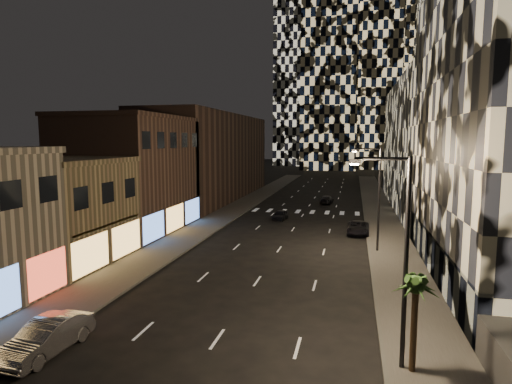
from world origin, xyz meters
The scene contains 19 objects.
sidewalk_left centered at (-10.00, 50.00, 0.07)m, with size 4.00×120.00×0.15m, color #47443F.
sidewalk_right centered at (10.00, 50.00, 0.07)m, with size 4.00×120.00×0.15m, color #47443F.
curb_left centered at (-7.90, 50.00, 0.07)m, with size 0.20×120.00×0.15m, color #4C4C47.
curb_right centered at (7.90, 50.00, 0.07)m, with size 0.20×120.00×0.15m, color #4C4C47.
retail_tan centered at (-17.00, 21.00, 4.00)m, with size 10.00×10.00×8.00m, color #887751.
retail_brown centered at (-17.00, 33.50, 6.00)m, with size 10.00×15.00×12.00m, color #50382D.
retail_filler_left centered at (-17.00, 60.00, 7.00)m, with size 10.00×40.00×14.00m, color #50382D.
midrise_base centered at (12.30, 24.50, 1.50)m, with size 0.60×25.00×3.00m, color #383838.
midrise_filler_right centered at (20.00, 57.00, 9.00)m, with size 16.00×40.00×18.00m, color #232326.
tower_right_mid centered at (35.00, 135.00, 50.00)m, with size 20.00×20.00×100.00m, color black.
tower_left_back centered at (-12.00, 165.00, 60.00)m, with size 24.00×24.00×120.00m, color black.
tower_center_low centered at (-2.00, 140.00, 47.50)m, with size 18.00×18.00×95.00m, color black.
streetlight_near centered at (8.35, 10.00, 5.35)m, with size 2.55×0.25×9.00m.
streetlight_far centered at (8.35, 30.00, 5.35)m, with size 2.55×0.25×9.00m.
car_silver_parked centered at (-7.20, 7.87, 0.79)m, with size 1.67×4.80×1.58m, color #9B9A9F.
car_dark_midlane centered at (-2.32, 43.18, 0.61)m, with size 1.44×3.58×1.22m, color black.
car_dark_oncoming centered at (2.42, 58.56, 0.61)m, with size 1.72×4.23×1.23m, color black.
car_dark_rightlane centered at (7.00, 37.06, 0.67)m, with size 2.21×4.79×1.33m, color black.
palm_tree centered at (9.00, 9.79, 3.59)m, with size 2.09×2.13×4.17m.
Camera 1 is at (6.38, -8.22, 9.80)m, focal length 30.00 mm.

